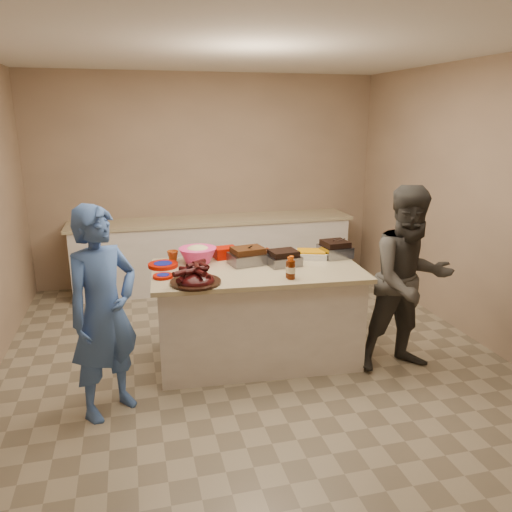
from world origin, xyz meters
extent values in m
cube|color=#47230F|center=(-0.01, 0.21, 0.87)|extent=(0.36, 0.30, 0.10)
cube|color=black|center=(0.29, 0.10, 0.87)|extent=(0.31, 0.27, 0.08)
cube|color=gray|center=(0.85, 0.24, 0.87)|extent=(0.29, 0.29, 0.11)
cylinder|color=silver|center=(0.16, 0.43, 0.87)|extent=(0.36, 0.36, 0.05)
cube|color=#D48E04|center=(0.62, 0.26, 0.87)|extent=(0.34, 0.30, 0.08)
cylinder|color=#451604|center=(0.23, -0.26, 0.87)|extent=(0.06, 0.06, 0.18)
cylinder|color=#451604|center=(0.23, -0.30, 0.87)|extent=(0.07, 0.07, 0.19)
cylinder|color=yellow|center=(-0.03, 0.26, 0.87)|extent=(0.05, 0.05, 0.12)
imported|color=silver|center=(-0.06, 0.28, 0.87)|extent=(0.15, 0.06, 0.15)
cylinder|color=#9B0D00|center=(-0.77, 0.31, 0.87)|extent=(0.28, 0.28, 0.03)
cylinder|color=#9B0D00|center=(-0.79, -0.01, 0.87)|extent=(0.18, 0.18, 0.02)
imported|color=#AE4E15|center=(-0.66, 0.48, 0.87)|extent=(0.11, 0.10, 0.10)
cube|color=#9B0D00|center=(-0.17, 0.45, 0.87)|extent=(0.23, 0.19, 0.10)
imported|color=#3C60AA|center=(-1.25, -0.50, 0.00)|extent=(1.44, 1.61, 0.38)
imported|color=#45433E|center=(1.26, -0.43, 0.00)|extent=(0.80, 1.63, 0.62)
camera|label=1|loc=(-1.01, -4.02, 2.17)|focal=35.00mm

